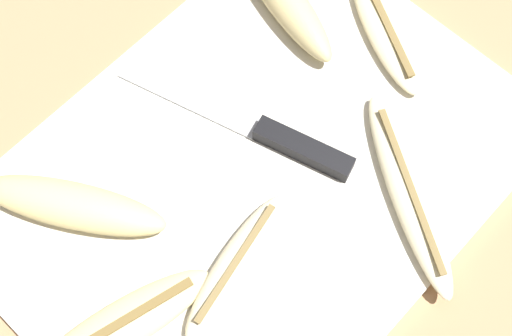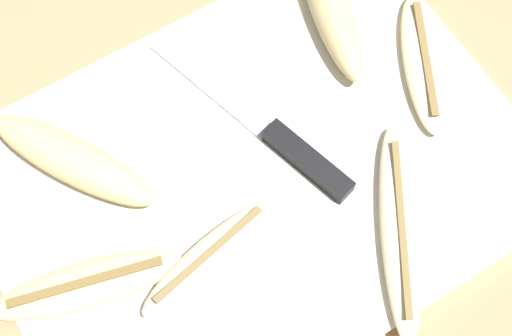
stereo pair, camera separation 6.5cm
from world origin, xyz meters
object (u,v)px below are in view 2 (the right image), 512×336
at_px(knife, 286,143).
at_px(banana_mellow_near, 87,285).
at_px(banana_cream_curved, 424,62).
at_px(banana_golden_short, 73,160).
at_px(banana_pale_long, 400,230).
at_px(banana_bright_far, 209,257).
at_px(banana_spotted_left, 329,5).

height_order(knife, banana_mellow_near, banana_mellow_near).
bearing_deg(knife, banana_cream_curved, -14.87).
bearing_deg(banana_golden_short, banana_pale_long, -43.82).
bearing_deg(banana_pale_long, knife, 108.08).
xyz_separation_m(banana_golden_short, banana_bright_far, (0.06, -0.14, -0.00)).
height_order(banana_mellow_near, banana_bright_far, banana_bright_far).
xyz_separation_m(banana_cream_curved, banana_bright_far, (-0.28, -0.06, 0.00)).
xyz_separation_m(banana_bright_far, banana_spotted_left, (0.23, 0.16, 0.01)).
relative_size(banana_mellow_near, banana_spotted_left, 0.94).
distance_m(banana_mellow_near, banana_golden_short, 0.12).
xyz_separation_m(banana_cream_curved, banana_mellow_near, (-0.38, -0.03, 0.00)).
relative_size(banana_mellow_near, banana_pale_long, 0.90).
bearing_deg(banana_pale_long, banana_spotted_left, 71.73).
relative_size(banana_pale_long, banana_bright_far, 1.25).
bearing_deg(banana_cream_curved, banana_bright_far, -167.53).
height_order(banana_pale_long, banana_golden_short, banana_golden_short).
bearing_deg(banana_spotted_left, banana_cream_curved, -65.22).
height_order(knife, banana_cream_curved, banana_cream_curved).
bearing_deg(banana_mellow_near, banana_pale_long, -21.25).
bearing_deg(knife, banana_spotted_left, 25.66).
bearing_deg(banana_golden_short, banana_cream_curved, -13.51).
bearing_deg(banana_cream_curved, banana_golden_short, 166.49).
height_order(knife, banana_bright_far, banana_bright_far).
bearing_deg(banana_mellow_near, banana_golden_short, 69.56).
height_order(banana_golden_short, banana_bright_far, banana_golden_short).
relative_size(banana_cream_curved, banana_golden_short, 0.93).
relative_size(banana_mellow_near, banana_golden_short, 1.02).
height_order(banana_cream_curved, banana_mellow_near, same).
xyz_separation_m(banana_golden_short, banana_spotted_left, (0.29, 0.02, 0.00)).
xyz_separation_m(banana_mellow_near, banana_pale_long, (0.26, -0.10, 0.00)).
distance_m(banana_golden_short, banana_spotted_left, 0.29).
height_order(banana_cream_curved, banana_golden_short, banana_golden_short).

